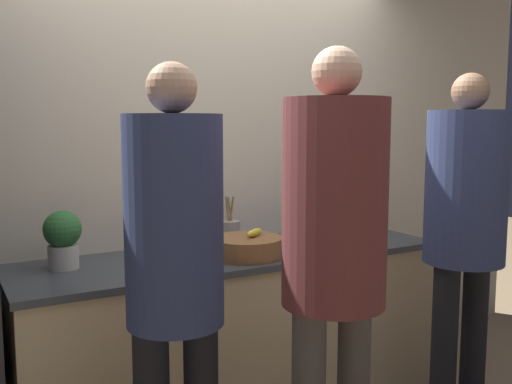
{
  "coord_description": "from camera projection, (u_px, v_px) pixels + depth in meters",
  "views": [
    {
      "loc": [
        -1.39,
        -2.29,
        1.58
      ],
      "look_at": [
        0.0,
        0.16,
        1.23
      ],
      "focal_mm": 40.0,
      "sensor_mm": 36.0,
      "label": 1
    }
  ],
  "objects": [
    {
      "name": "person_center",
      "position": [
        334.0,
        240.0,
        2.14
      ],
      "size": [
        0.39,
        0.39,
        1.85
      ],
      "color": "#4C4742",
      "rests_on": "ground_plane"
    },
    {
      "name": "fruit_bowl",
      "position": [
        247.0,
        247.0,
        2.95
      ],
      "size": [
        0.37,
        0.37,
        0.14
      ],
      "color": "brown",
      "rests_on": "counter"
    },
    {
      "name": "counter",
      "position": [
        235.0,
        330.0,
        3.13
      ],
      "size": [
        2.33,
        0.73,
        0.88
      ],
      "color": "beige",
      "rests_on": "ground_plane"
    },
    {
      "name": "person_right",
      "position": [
        465.0,
        214.0,
        2.86
      ],
      "size": [
        0.4,
        0.4,
        1.82
      ],
      "color": "black",
      "rests_on": "ground_plane"
    },
    {
      "name": "utensil_crock",
      "position": [
        230.0,
        230.0,
        3.34
      ],
      "size": [
        0.12,
        0.12,
        0.27
      ],
      "color": "#ADA393",
      "rests_on": "counter"
    },
    {
      "name": "wall_back",
      "position": [
        206.0,
        170.0,
        3.33
      ],
      "size": [
        5.2,
        0.06,
        2.6
      ],
      "color": "beige",
      "rests_on": "ground_plane"
    },
    {
      "name": "bottle_red",
      "position": [
        362.0,
        228.0,
        3.34
      ],
      "size": [
        0.06,
        0.06,
        0.2
      ],
      "color": "red",
      "rests_on": "counter"
    },
    {
      "name": "potted_plant",
      "position": [
        63.0,
        237.0,
        2.7
      ],
      "size": [
        0.18,
        0.18,
        0.28
      ],
      "color": "beige",
      "rests_on": "counter"
    },
    {
      "name": "cup_black",
      "position": [
        335.0,
        225.0,
        3.61
      ],
      "size": [
        0.09,
        0.09,
        0.1
      ],
      "color": "#28282D",
      "rests_on": "counter"
    },
    {
      "name": "person_left",
      "position": [
        175.0,
        266.0,
        2.03
      ],
      "size": [
        0.35,
        0.35,
        1.78
      ],
      "color": "black",
      "rests_on": "ground_plane"
    }
  ]
}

